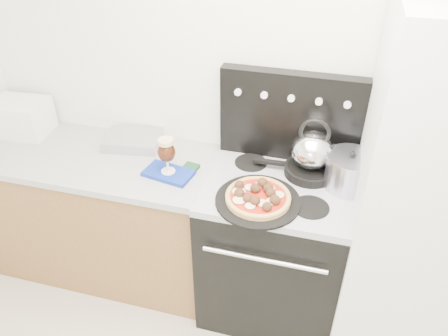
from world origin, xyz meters
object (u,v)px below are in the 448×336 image
(toaster_oven, at_px, (21,117))
(tea_kettle, at_px, (313,148))
(base_cabinet, at_px, (103,215))
(stock_pot, at_px, (349,172))
(pizza, at_px, (258,196))
(pizza_pan, at_px, (258,201))
(oven_mitt, at_px, (168,173))
(stove_body, at_px, (273,250))
(beer_glass, at_px, (167,156))
(skillet, at_px, (310,170))
(fridge, at_px, (424,205))

(toaster_oven, relative_size, tea_kettle, 1.40)
(tea_kettle, bearing_deg, toaster_oven, 178.77)
(base_cabinet, relative_size, stock_pot, 6.06)
(base_cabinet, bearing_deg, pizza, -10.87)
(pizza, bearing_deg, stock_pot, 30.40)
(pizza_pan, distance_m, stock_pot, 0.49)
(stock_pot, bearing_deg, base_cabinet, -178.17)
(pizza_pan, xyz_separation_m, pizza, (0.00, 0.00, 0.03))
(oven_mitt, xyz_separation_m, pizza_pan, (0.52, -0.12, 0.02))
(stove_body, height_order, oven_mitt, oven_mitt)
(base_cabinet, relative_size, tea_kettle, 6.10)
(base_cabinet, relative_size, beer_glass, 7.05)
(toaster_oven, xyz_separation_m, tea_kettle, (1.77, -0.02, 0.08))
(pizza, height_order, stock_pot, stock_pot)
(beer_glass, relative_size, skillet, 0.77)
(base_cabinet, bearing_deg, stove_body, -1.30)
(fridge, height_order, skillet, fridge)
(oven_mitt, bearing_deg, skillet, 13.63)
(stock_pot, bearing_deg, tea_kettle, 163.94)
(oven_mitt, xyz_separation_m, skillet, (0.73, 0.18, 0.03))
(tea_kettle, distance_m, stock_pot, 0.22)
(toaster_oven, height_order, skillet, toaster_oven)
(pizza, xyz_separation_m, tea_kettle, (0.22, 0.30, 0.13))
(stock_pot, bearing_deg, beer_glass, -172.59)
(stove_body, xyz_separation_m, oven_mitt, (-0.59, -0.05, 0.47))
(skillet, height_order, stock_pot, stock_pot)
(base_cabinet, distance_m, stove_body, 1.11)
(pizza_pan, bearing_deg, base_cabinet, 169.13)
(skillet, bearing_deg, pizza_pan, -126.01)
(fridge, relative_size, toaster_oven, 5.73)
(skillet, height_order, tea_kettle, tea_kettle)
(beer_glass, relative_size, tea_kettle, 0.87)
(beer_glass, bearing_deg, oven_mitt, 0.00)
(stove_body, distance_m, toaster_oven, 1.73)
(base_cabinet, xyz_separation_m, tea_kettle, (1.25, 0.10, 0.66))
(fridge, xyz_separation_m, pizza, (-0.78, -0.15, 0.01))
(stove_body, height_order, skillet, skillet)
(stove_body, distance_m, skillet, 0.54)
(stove_body, distance_m, pizza, 0.55)
(pizza, height_order, tea_kettle, tea_kettle)
(base_cabinet, distance_m, fridge, 1.88)
(skillet, bearing_deg, toaster_oven, 179.29)
(skillet, relative_size, stock_pot, 1.12)
(base_cabinet, relative_size, stove_body, 1.65)
(tea_kettle, bearing_deg, pizza, -126.53)
(stove_body, xyz_separation_m, stock_pot, (0.34, 0.07, 0.57))
(stove_body, xyz_separation_m, pizza, (-0.08, -0.17, 0.52))
(base_cabinet, distance_m, pizza, 1.17)
(beer_glass, bearing_deg, base_cabinet, 171.69)
(base_cabinet, bearing_deg, tea_kettle, 4.72)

